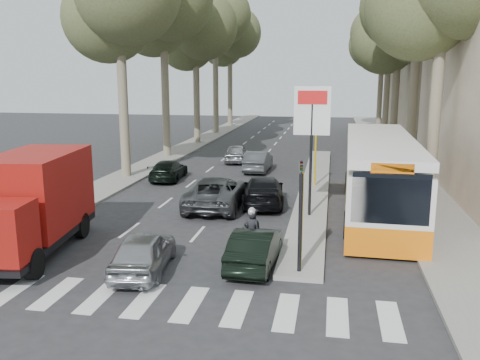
% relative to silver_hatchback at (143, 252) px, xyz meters
% --- Properties ---
extents(ground, '(120.00, 120.00, 0.00)m').
position_rel_silver_hatchback_xyz_m(ground, '(1.56, 2.00, -0.64)').
color(ground, '#28282B').
rests_on(ground, ground).
extents(sidewalk_right, '(3.20, 70.00, 0.12)m').
position_rel_silver_hatchback_xyz_m(sidewalk_right, '(10.16, 27.00, -0.58)').
color(sidewalk_right, gray).
rests_on(sidewalk_right, ground).
extents(median_left, '(2.40, 64.00, 0.12)m').
position_rel_silver_hatchback_xyz_m(median_left, '(-6.44, 30.00, -0.58)').
color(median_left, gray).
rests_on(median_left, ground).
extents(traffic_island, '(1.50, 26.00, 0.16)m').
position_rel_silver_hatchback_xyz_m(traffic_island, '(4.81, 13.00, -0.56)').
color(traffic_island, gray).
rests_on(traffic_island, ground).
extents(building_far, '(11.00, 20.00, 16.00)m').
position_rel_silver_hatchback_xyz_m(building_far, '(17.06, 36.00, 7.36)').
color(building_far, '#B7A88E').
rests_on(building_far, ground).
extents(billboard, '(1.50, 12.10, 5.60)m').
position_rel_silver_hatchback_xyz_m(billboard, '(4.81, 7.00, 3.06)').
color(billboard, yellow).
rests_on(billboard, ground).
extents(traffic_light_island, '(0.16, 0.41, 3.60)m').
position_rel_silver_hatchback_xyz_m(traffic_light_island, '(4.81, 0.50, 1.84)').
color(traffic_light_island, black).
rests_on(traffic_light_island, ground).
extents(tree_l_b, '(7.40, 7.20, 14.88)m').
position_rel_silver_hatchback_xyz_m(tree_l_b, '(-6.41, 22.11, 10.43)').
color(tree_l_b, '#6B604C').
rests_on(tree_l_b, ground).
extents(tree_l_c, '(7.40, 7.20, 13.71)m').
position_rel_silver_hatchback_xyz_m(tree_l_c, '(-6.21, 30.11, 9.39)').
color(tree_l_c, '#6B604C').
rests_on(tree_l_c, ground).
extents(tree_l_d, '(7.40, 7.20, 15.66)m').
position_rel_silver_hatchback_xyz_m(tree_l_d, '(-6.31, 38.11, 11.12)').
color(tree_l_d, '#6B604C').
rests_on(tree_l_d, ground).
extents(tree_l_e, '(7.40, 7.20, 14.49)m').
position_rel_silver_hatchback_xyz_m(tree_l_e, '(-6.41, 46.11, 10.08)').
color(tree_l_e, '#6B604C').
rests_on(tree_l_e, ground).
extents(tree_r_c, '(7.40, 7.20, 13.32)m').
position_rel_silver_hatchback_xyz_m(tree_r_c, '(10.59, 28.11, 9.05)').
color(tree_r_c, '#6B604C').
rests_on(tree_r_c, ground).
extents(tree_r_d, '(7.40, 7.20, 14.88)m').
position_rel_silver_hatchback_xyz_m(tree_r_d, '(10.69, 36.11, 10.43)').
color(tree_r_d, '#6B604C').
rests_on(tree_r_d, ground).
extents(tree_r_e, '(7.40, 7.20, 14.10)m').
position_rel_silver_hatchback_xyz_m(tree_r_e, '(10.79, 44.11, 9.74)').
color(tree_r_e, '#6B604C').
rests_on(tree_r_e, ground).
extents(silver_hatchback, '(1.95, 3.94, 1.29)m').
position_rel_silver_hatchback_xyz_m(silver_hatchback, '(0.00, 0.00, 0.00)').
color(silver_hatchback, '#9EA0A5').
rests_on(silver_hatchback, ground).
extents(dark_hatchback, '(1.45, 3.80, 1.24)m').
position_rel_silver_hatchback_xyz_m(dark_hatchback, '(3.36, 1.11, -0.03)').
color(dark_hatchback, black).
rests_on(dark_hatchback, ground).
extents(queue_car_a, '(2.62, 5.30, 1.45)m').
position_rel_silver_hatchback_xyz_m(queue_car_a, '(0.46, 8.10, 0.08)').
color(queue_car_a, '#46494D').
rests_on(queue_car_a, ground).
extents(queue_car_b, '(2.44, 4.85, 1.35)m').
position_rel_silver_hatchback_xyz_m(queue_car_b, '(2.54, 9.00, 0.03)').
color(queue_car_b, black).
rests_on(queue_car_b, ground).
extents(queue_car_c, '(1.78, 3.80, 1.26)m').
position_rel_silver_hatchback_xyz_m(queue_car_c, '(-0.96, 20.70, -0.01)').
color(queue_car_c, '#9B9DA2').
rests_on(queue_car_c, ground).
extents(queue_car_d, '(1.46, 3.97, 1.30)m').
position_rel_silver_hatchback_xyz_m(queue_car_d, '(1.06, 17.45, 0.00)').
color(queue_car_d, '#4A4D51').
rests_on(queue_car_d, ground).
extents(queue_car_e, '(1.90, 4.11, 1.16)m').
position_rel_silver_hatchback_xyz_m(queue_car_e, '(-3.75, 13.86, -0.06)').
color(queue_car_e, black).
rests_on(queue_car_e, ground).
extents(red_truck, '(3.18, 6.61, 3.39)m').
position_rel_silver_hatchback_xyz_m(red_truck, '(-4.39, 0.99, 1.15)').
color(red_truck, black).
rests_on(red_truck, ground).
extents(city_bus, '(3.16, 12.96, 3.40)m').
position_rel_silver_hatchback_xyz_m(city_bus, '(7.76, 8.65, 1.14)').
color(city_bus, orange).
rests_on(city_bus, ground).
extents(motorcycle, '(0.75, 1.89, 1.61)m').
position_rel_silver_hatchback_xyz_m(motorcycle, '(3.04, 2.37, 0.09)').
color(motorcycle, black).
rests_on(motorcycle, ground).
extents(pedestrian_near, '(0.73, 1.20, 1.93)m').
position_rel_silver_hatchback_xyz_m(pedestrian_near, '(9.20, 8.12, 0.44)').
color(pedestrian_near, '#493651').
rests_on(pedestrian_near, sidewalk_right).
extents(pedestrian_far, '(1.24, 1.14, 1.81)m').
position_rel_silver_hatchback_xyz_m(pedestrian_far, '(8.81, 9.51, 0.38)').
color(pedestrian_far, brown).
rests_on(pedestrian_far, sidewalk_right).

